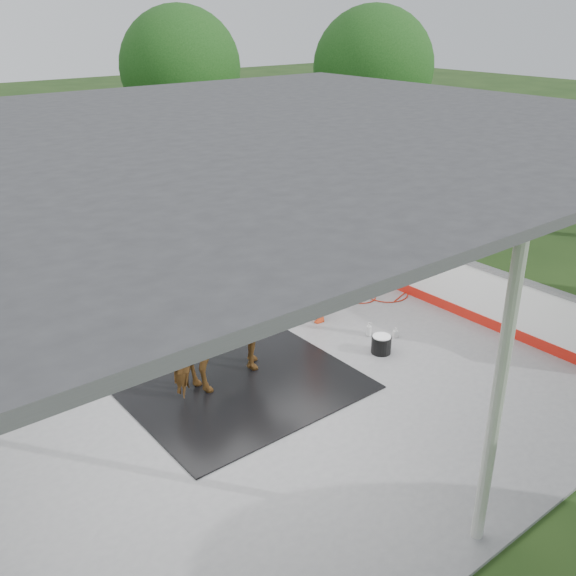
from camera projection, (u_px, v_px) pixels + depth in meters
ground at (242, 373)px, 10.75m from camera, size 100.00×100.00×0.00m
concrete_slab at (242, 371)px, 10.74m from camera, size 12.00×10.00×0.05m
pavilion_structure at (235, 134)px, 9.17m from camera, size 12.60×10.60×4.05m
dasher_board at (426, 275)px, 13.15m from camera, size 0.16×8.00×1.15m
tree_belt at (218, 135)px, 10.05m from camera, size 28.00×28.00×5.80m
rubber_mat at (236, 381)px, 10.40m from camera, size 3.52×3.30×0.03m
horse at (235, 331)px, 10.04m from camera, size 2.24×1.29×1.79m
handler at (317, 271)px, 12.12m from camera, size 0.56×0.78×1.99m
wash_bucket at (381, 344)px, 11.22m from camera, size 0.35×0.35×0.32m
soap_bottle_a at (369, 329)px, 11.81m from camera, size 0.15×0.15×0.27m
soap_bottle_b at (395, 332)px, 11.79m from camera, size 0.11×0.11×0.19m
hose_coil at (367, 294)px, 13.56m from camera, size 2.16×1.39×0.02m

